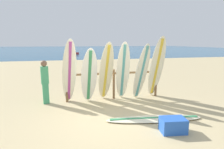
# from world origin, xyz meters

# --- Properties ---
(ground_plane) EXTENTS (120.00, 120.00, 0.00)m
(ground_plane) POSITION_xyz_m (0.00, 0.00, 0.00)
(ground_plane) COLOR tan
(ocean_water) EXTENTS (120.00, 80.00, 0.01)m
(ocean_water) POSITION_xyz_m (0.00, 58.00, 0.00)
(ocean_water) COLOR navy
(ocean_water) RESTS_ON ground
(surfboard_rack) EXTENTS (3.66, 0.09, 1.16)m
(surfboard_rack) POSITION_xyz_m (0.46, 1.78, 0.78)
(surfboard_rack) COLOR brown
(surfboard_rack) RESTS_ON ground
(surfboard_leaning_far_left) EXTENTS (0.64, 1.08, 2.31)m
(surfboard_leaning_far_left) POSITION_xyz_m (-1.19, 1.46, 1.16)
(surfboard_leaning_far_left) COLOR silver
(surfboard_leaning_far_left) RESTS_ON ground
(surfboard_leaning_left) EXTENTS (0.62, 0.95, 2.02)m
(surfboard_leaning_left) POSITION_xyz_m (-0.52, 1.36, 1.01)
(surfboard_leaning_left) COLOR white
(surfboard_leaning_left) RESTS_ON ground
(surfboard_leaning_center_left) EXTENTS (0.55, 1.14, 2.21)m
(surfboard_leaning_center_left) POSITION_xyz_m (0.09, 1.45, 1.11)
(surfboard_leaning_center_left) COLOR beige
(surfboard_leaning_center_left) RESTS_ON ground
(surfboard_leaning_center) EXTENTS (0.62, 0.97, 2.22)m
(surfboard_leaning_center) POSITION_xyz_m (0.74, 1.49, 1.11)
(surfboard_leaning_center) COLOR white
(surfboard_leaning_center) RESTS_ON ground
(surfboard_leaning_center_right) EXTENTS (0.66, 0.88, 2.16)m
(surfboard_leaning_center_right) POSITION_xyz_m (1.42, 1.37, 1.08)
(surfboard_leaning_center_right) COLOR silver
(surfboard_leaning_center_right) RESTS_ON ground
(surfboard_leaning_right) EXTENTS (0.60, 1.03, 2.43)m
(surfboard_leaning_right) POSITION_xyz_m (2.09, 1.48, 1.21)
(surfboard_leaning_right) COLOR silver
(surfboard_leaning_right) RESTS_ON ground
(surfboard_lying_on_sand) EXTENTS (2.81, 0.88, 0.08)m
(surfboard_lying_on_sand) POSITION_xyz_m (1.13, -0.39, 0.04)
(surfboard_lying_on_sand) COLOR beige
(surfboard_lying_on_sand) RESTS_ON ground
(beachgoer_standing) EXTENTS (0.28, 0.21, 1.56)m
(beachgoer_standing) POSITION_xyz_m (-2.05, 1.78, 0.86)
(beachgoer_standing) COLOR #3F9966
(beachgoer_standing) RESTS_ON ground
(small_boat_offshore) EXTENTS (2.71, 1.99, 0.71)m
(small_boat_offshore) POSITION_xyz_m (-0.98, 29.59, 0.26)
(small_boat_offshore) COLOR #B22D28
(small_boat_offshore) RESTS_ON ocean_water
(cooler_box) EXTENTS (0.65, 0.47, 0.36)m
(cooler_box) POSITION_xyz_m (1.26, -1.13, 0.18)
(cooler_box) COLOR blue
(cooler_box) RESTS_ON ground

